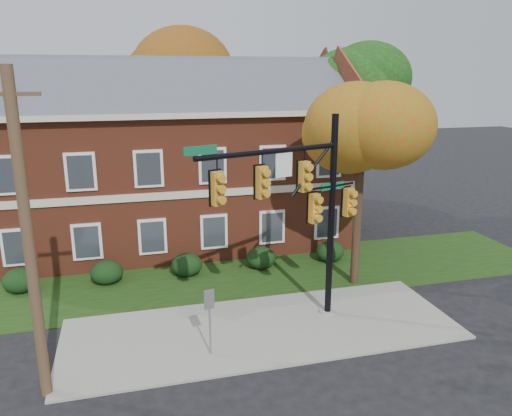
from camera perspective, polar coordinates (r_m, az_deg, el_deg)
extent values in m
plane|color=black|center=(17.63, 1.69, -15.27)|extent=(120.00, 120.00, 0.00)
cube|color=gray|center=(18.45, 0.78, -13.65)|extent=(14.00, 5.00, 0.08)
cube|color=#193811|center=(22.84, -2.62, -7.84)|extent=(30.00, 6.00, 0.04)
cube|color=brown|center=(27.22, -9.53, 3.41)|extent=(18.00, 8.00, 7.00)
cube|color=beige|center=(26.74, -9.87, 11.03)|extent=(18.80, 8.80, 0.24)
cube|color=beige|center=(23.31, -8.56, 1.49)|extent=(18.00, 0.12, 0.35)
ellipsoid|color=black|center=(23.33, -25.37, -7.51)|extent=(1.40, 1.26, 1.05)
ellipsoid|color=black|center=(22.90, -16.70, -7.07)|extent=(1.40, 1.26, 1.05)
ellipsoid|color=black|center=(22.99, -7.91, -6.46)|extent=(1.40, 1.26, 1.05)
ellipsoid|color=black|center=(23.61, 0.58, -5.72)|extent=(1.40, 1.26, 1.05)
ellipsoid|color=black|center=(24.71, 8.46, -4.92)|extent=(1.40, 1.26, 1.05)
cylinder|color=black|center=(21.66, 11.49, -1.39)|extent=(0.36, 0.36, 5.76)
ellipsoid|color=#C43B10|center=(20.95, 12.00, 8.10)|extent=(4.25, 4.25, 3.60)
ellipsoid|color=#C43B10|center=(20.85, 14.12, 9.60)|extent=(3.50, 3.50, 3.00)
cylinder|color=black|center=(31.12, 10.93, 4.84)|extent=(0.36, 0.36, 7.04)
ellipsoid|color=black|center=(30.66, 11.35, 12.95)|extent=(5.95, 5.95, 5.04)
ellipsoid|color=black|center=(30.58, 13.37, 13.96)|extent=(4.90, 4.90, 4.20)
cylinder|color=black|center=(35.11, -9.20, 6.59)|extent=(0.36, 0.36, 7.68)
ellipsoid|color=#A6250E|center=(34.74, -9.54, 14.44)|extent=(6.46, 6.46, 5.47)
ellipsoid|color=#A6250E|center=(34.28, -7.85, 15.50)|extent=(5.32, 5.32, 4.56)
cylinder|color=gray|center=(19.66, 8.16, -11.75)|extent=(0.61, 0.61, 0.17)
cylinder|color=black|center=(18.29, 8.59, -1.32)|extent=(0.30, 0.30, 7.59)
cylinder|color=black|center=(16.06, 1.66, 6.48)|extent=(5.20, 1.87, 0.17)
cylinder|color=black|center=(17.99, 8.75, 2.50)|extent=(1.88, 0.70, 0.09)
cube|color=#BD841E|center=(15.23, -4.42, 2.23)|extent=(0.56, 0.46, 1.26)
cube|color=#BD841E|center=(16.05, 0.68, 2.94)|extent=(0.56, 0.46, 1.26)
cube|color=#BD841E|center=(17.06, 5.54, 3.60)|extent=(0.56, 0.46, 1.26)
cube|color=silver|center=(16.45, 3.21, 4.94)|extent=(0.63, 0.25, 0.81)
cube|color=#0C5D37|center=(14.75, -6.37, 6.57)|extent=(1.04, 0.38, 0.26)
cube|color=#BD841E|center=(17.63, 6.68, -0.04)|extent=(0.56, 0.46, 1.26)
cube|color=#BD841E|center=(18.69, 10.53, 0.67)|extent=(0.56, 0.46, 1.26)
cube|color=#0C5D37|center=(17.99, 8.75, 2.50)|extent=(0.99, 0.37, 0.25)
cylinder|color=#4E3B24|center=(14.49, -24.56, -3.75)|extent=(0.31, 0.31, 9.14)
cube|color=#4E3B24|center=(13.84, -26.33, 11.59)|extent=(1.42, 0.11, 0.10)
cylinder|color=slate|center=(16.49, -5.30, -13.01)|extent=(0.07, 0.07, 2.32)
cube|color=slate|center=(16.11, -5.37, -10.36)|extent=(0.34, 0.11, 0.65)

